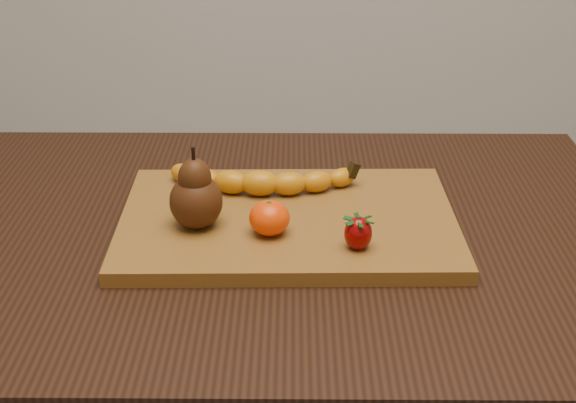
{
  "coord_description": "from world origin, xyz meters",
  "views": [
    {
      "loc": [
        0.02,
        -0.96,
        1.28
      ],
      "look_at": [
        0.01,
        0.0,
        0.8
      ],
      "focal_mm": 50.0,
      "sensor_mm": 36.0,
      "label": 1
    }
  ],
  "objects_px": {
    "mandarin": "(269,218)",
    "table": "(278,289)",
    "cutting_board": "(288,221)",
    "pear": "(195,188)"
  },
  "relations": [
    {
      "from": "pear",
      "to": "mandarin",
      "type": "xyz_separation_m",
      "value": [
        0.1,
        -0.02,
        -0.03
      ]
    },
    {
      "from": "pear",
      "to": "cutting_board",
      "type": "bearing_deg",
      "value": 14.29
    },
    {
      "from": "mandarin",
      "to": "table",
      "type": "bearing_deg",
      "value": 80.0
    },
    {
      "from": "table",
      "to": "pear",
      "type": "bearing_deg",
      "value": -163.96
    },
    {
      "from": "table",
      "to": "mandarin",
      "type": "bearing_deg",
      "value": -100.0
    },
    {
      "from": "cutting_board",
      "to": "pear",
      "type": "xyz_separation_m",
      "value": [
        -0.12,
        -0.03,
        0.06
      ]
    },
    {
      "from": "cutting_board",
      "to": "mandarin",
      "type": "height_order",
      "value": "mandarin"
    },
    {
      "from": "pear",
      "to": "mandarin",
      "type": "relative_size",
      "value": 2.06
    },
    {
      "from": "table",
      "to": "pear",
      "type": "relative_size",
      "value": 9.21
    },
    {
      "from": "table",
      "to": "mandarin",
      "type": "xyz_separation_m",
      "value": [
        -0.01,
        -0.05,
        0.14
      ]
    }
  ]
}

